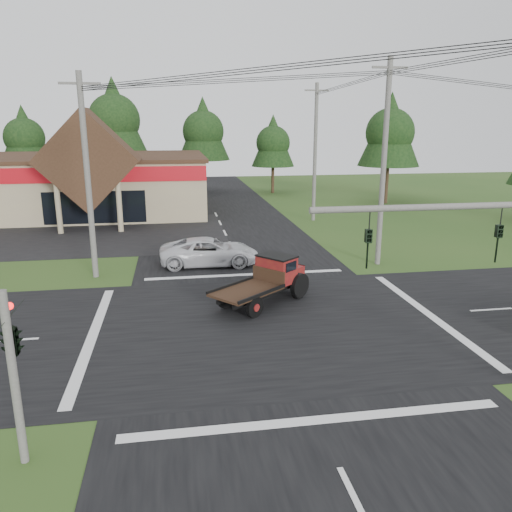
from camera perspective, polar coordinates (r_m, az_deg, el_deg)
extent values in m
plane|color=#2C4D1B|center=(20.70, 1.54, -7.81)|extent=(120.00, 120.00, 0.00)
cube|color=black|center=(20.69, 1.54, -7.78)|extent=(12.00, 120.00, 0.02)
cube|color=black|center=(20.69, 1.54, -7.78)|extent=(120.00, 12.00, 0.02)
cube|color=black|center=(39.96, -24.14, 2.04)|extent=(28.00, 14.00, 0.02)
cube|color=tan|center=(50.60, -23.59, 7.41)|extent=(30.00, 15.00, 5.00)
cube|color=#372316|center=(50.39, -23.89, 10.28)|extent=(30.40, 15.40, 0.30)
cube|color=maroon|center=(43.20, -26.17, 8.20)|extent=(30.00, 0.12, 1.20)
cube|color=#372316|center=(40.85, -18.55, 10.34)|extent=(7.78, 4.00, 7.78)
cylinder|color=tan|center=(39.95, -21.66, 5.20)|extent=(0.40, 0.40, 4.00)
cylinder|color=tan|center=(39.24, -15.35, 5.56)|extent=(0.40, 0.40, 4.00)
cube|color=black|center=(42.22, -17.93, 5.31)|extent=(8.00, 0.08, 2.60)
cylinder|color=#595651|center=(13.46, 22.88, 5.28)|extent=(8.00, 0.16, 0.16)
imported|color=black|center=(14.19, 25.91, 1.26)|extent=(0.16, 0.20, 1.00)
imported|color=black|center=(12.52, 12.67, 0.77)|extent=(0.16, 0.20, 1.00)
cylinder|color=#595651|center=(13.23, -25.92, -12.62)|extent=(0.20, 0.20, 4.40)
imported|color=black|center=(12.83, -26.43, -6.22)|extent=(0.53, 2.48, 1.00)
sphere|color=#FF0C0C|center=(12.89, -26.35, -5.15)|extent=(0.18, 0.18, 0.18)
cylinder|color=#595651|center=(27.25, -18.68, 8.34)|extent=(0.30, 0.30, 10.50)
cube|color=#595651|center=(27.18, -19.53, 18.11)|extent=(2.00, 0.12, 0.12)
cylinder|color=#595651|center=(29.25, 14.38, 10.03)|extent=(0.30, 0.30, 11.50)
cube|color=#595651|center=(29.32, 15.06, 20.10)|extent=(2.00, 0.12, 0.12)
cylinder|color=#595651|center=(42.45, 6.76, 11.54)|extent=(0.30, 0.30, 11.20)
cube|color=#595651|center=(42.46, 6.98, 18.29)|extent=(2.00, 0.12, 0.12)
cylinder|color=#332316|center=(63.23, -24.48, 7.88)|extent=(0.36, 0.36, 3.50)
cone|color=black|center=(62.94, -24.98, 12.43)|extent=(5.60, 5.60, 6.60)
sphere|color=black|center=(62.94, -24.95, 12.16)|extent=(4.40, 4.40, 4.40)
cylinder|color=#332316|center=(60.36, -15.49, 8.89)|extent=(0.36, 0.36, 4.55)
cone|color=black|center=(60.10, -15.93, 15.12)|extent=(7.28, 7.28, 8.58)
sphere|color=black|center=(60.10, -15.91, 14.75)|extent=(5.72, 5.72, 5.72)
cylinder|color=#332316|center=(61.16, -5.91, 9.09)|extent=(0.36, 0.36, 3.85)
cone|color=black|center=(60.87, -6.05, 14.29)|extent=(6.16, 6.16, 7.26)
sphere|color=black|center=(60.87, -6.05, 13.98)|extent=(4.84, 4.84, 4.84)
cylinder|color=#332316|center=(60.23, 1.92, 8.73)|extent=(0.36, 0.36, 3.15)
cone|color=black|center=(59.92, 1.96, 13.06)|extent=(5.04, 5.04, 5.94)
sphere|color=black|center=(59.93, 1.96, 12.80)|extent=(3.96, 3.96, 3.96)
cylinder|color=#332316|center=(53.68, 14.69, 7.89)|extent=(0.36, 0.36, 3.85)
cone|color=black|center=(53.34, 15.08, 13.82)|extent=(6.16, 6.16, 7.26)
sphere|color=black|center=(53.34, 15.06, 13.47)|extent=(4.84, 4.84, 4.84)
imported|color=silver|center=(29.12, -5.33, 0.50)|extent=(5.80, 2.84, 1.58)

